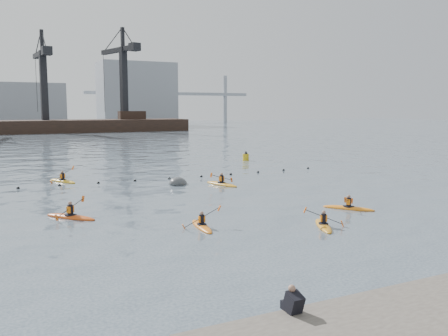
{
  "coord_description": "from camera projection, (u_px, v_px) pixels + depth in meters",
  "views": [
    {
      "loc": [
        -12.72,
        -16.07,
        6.08
      ],
      "look_at": [
        -1.21,
        7.16,
        2.8
      ],
      "focal_mm": 38.0,
      "sensor_mm": 36.0,
      "label": 1
    }
  ],
  "objects": [
    {
      "name": "kayaker_4",
      "position": [
        348.0,
        208.0,
        28.7
      ],
      "size": [
        2.42,
        2.85,
        1.03
      ],
      "rotation": [
        0.0,
        0.0,
        3.8
      ],
      "color": "orange",
      "rests_on": "ground"
    },
    {
      "name": "ground",
      "position": [
        322.0,
        249.0,
        20.65
      ],
      "size": [
        400.0,
        400.0,
        0.0
      ],
      "primitive_type": "plane",
      "color": "#35404E",
      "rests_on": "ground"
    },
    {
      "name": "nav_buoy",
      "position": [
        246.0,
        157.0,
        55.33
      ],
      "size": [
        0.72,
        0.72,
        1.32
      ],
      "color": "#BF9313",
      "rests_on": "ground"
    },
    {
      "name": "skyline",
      "position": [
        38.0,
        98.0,
        154.06
      ],
      "size": [
        141.0,
        28.0,
        22.0
      ],
      "color": "gray",
      "rests_on": "ground"
    },
    {
      "name": "mooring_buoy",
      "position": [
        178.0,
        184.0,
        38.2
      ],
      "size": [
        2.59,
        2.77,
        1.59
      ],
      "primitive_type": "ellipsoid",
      "rotation": [
        0.0,
        0.21,
        0.9
      ],
      "color": "#404446",
      "rests_on": "ground"
    },
    {
      "name": "kayaker_0",
      "position": [
        202.0,
        226.0,
        24.32
      ],
      "size": [
        2.08,
        3.03,
        1.19
      ],
      "rotation": [
        0.0,
        0.0,
        -0.12
      ],
      "color": "orange",
      "rests_on": "ground"
    },
    {
      "name": "kayaker_5",
      "position": [
        63.0,
        181.0,
        39.34
      ],
      "size": [
        2.14,
        3.26,
        1.35
      ],
      "rotation": [
        0.0,
        0.0,
        0.47
      ],
      "color": "gold",
      "rests_on": "ground"
    },
    {
      "name": "float_line",
      "position": [
        152.0,
        179.0,
        40.46
      ],
      "size": [
        33.24,
        0.73,
        0.24
      ],
      "color": "black",
      "rests_on": "ground"
    },
    {
      "name": "kayaker_3",
      "position": [
        222.0,
        184.0,
        37.77
      ],
      "size": [
        2.31,
        3.52,
        1.21
      ],
      "rotation": [
        0.0,
        0.0,
        0.29
      ],
      "color": "orange",
      "rests_on": "ground"
    },
    {
      "name": "barge_pier",
      "position": [
        45.0,
        125.0,
        118.1
      ],
      "size": [
        72.0,
        19.3,
        29.5
      ],
      "color": "black",
      "rests_on": "ground"
    },
    {
      "name": "kayaker_1",
      "position": [
        323.0,
        225.0,
        24.45
      ],
      "size": [
        1.93,
        2.98,
        1.15
      ],
      "rotation": [
        0.0,
        0.0,
        -0.47
      ],
      "color": "#C37C16",
      "rests_on": "ground"
    },
    {
      "name": "kayaker_2",
      "position": [
        71.0,
        216.0,
        26.37
      ],
      "size": [
        2.67,
        3.0,
        1.2
      ],
      "rotation": [
        0.0,
        0.0,
        0.7
      ],
      "color": "#C84812",
      "rests_on": "ground"
    }
  ]
}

